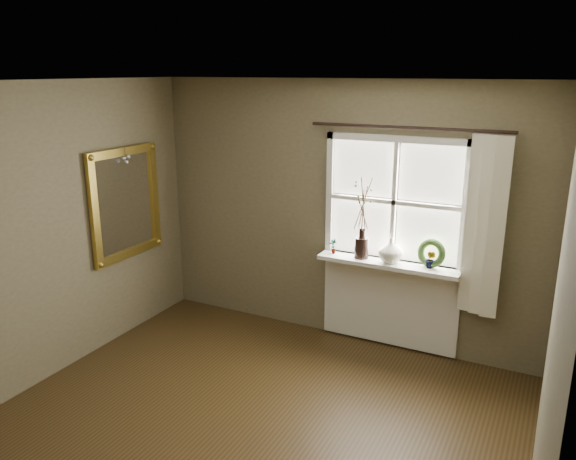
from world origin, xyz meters
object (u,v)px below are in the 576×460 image
(wreath, at_px, (431,256))
(gilt_mirror, at_px, (126,203))
(cream_vase, at_px, (391,250))
(dark_jug, at_px, (362,248))

(wreath, xyz_separation_m, gilt_mirror, (-2.91, -0.79, 0.36))
(wreath, distance_m, gilt_mirror, 3.04)
(cream_vase, distance_m, wreath, 0.37)
(dark_jug, bearing_deg, cream_vase, 0.00)
(cream_vase, bearing_deg, dark_jug, 180.00)
(dark_jug, distance_m, gilt_mirror, 2.40)
(cream_vase, xyz_separation_m, gilt_mirror, (-2.53, -0.75, 0.35))
(dark_jug, height_order, wreath, wreath)
(dark_jug, distance_m, wreath, 0.66)
(cream_vase, xyz_separation_m, wreath, (0.37, 0.04, -0.02))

